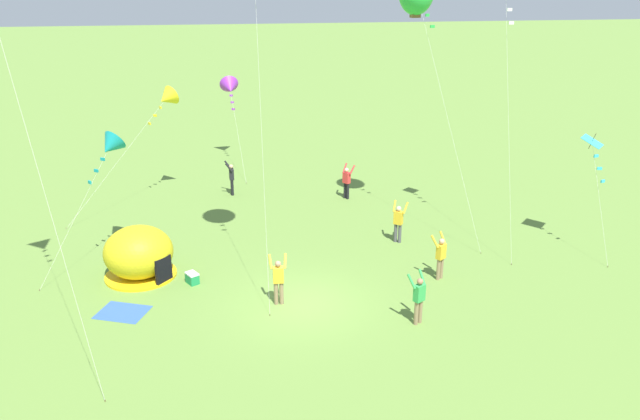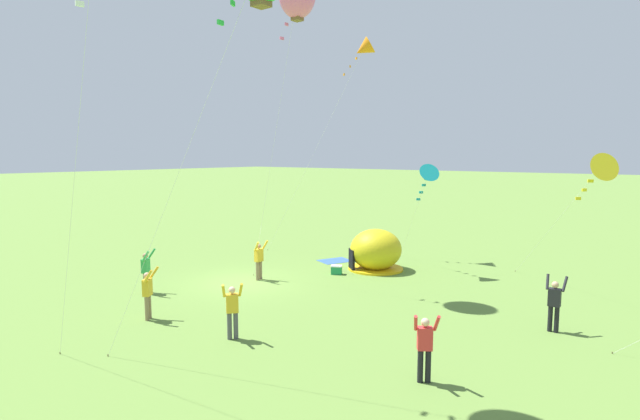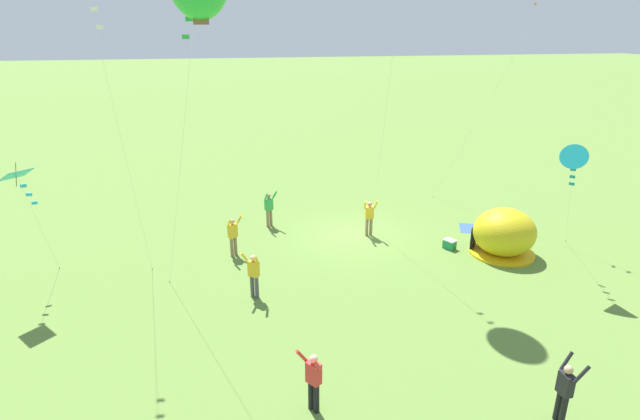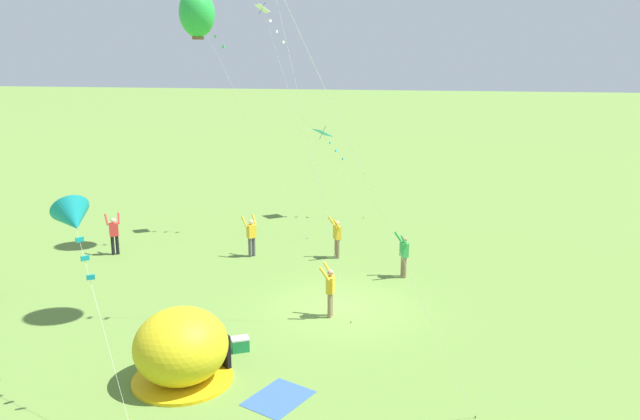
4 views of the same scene
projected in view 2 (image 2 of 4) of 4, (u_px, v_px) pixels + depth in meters
ground_plane at (244, 283)px, 23.00m from camera, size 300.00×300.00×0.00m
popup_tent at (376, 250)px, 25.49m from camera, size 2.81×2.81×2.10m
picnic_blanket at (335, 261)px, 27.68m from camera, size 2.07×1.86×0.01m
cooler_box at (337, 270)px, 24.60m from camera, size 0.58×0.64×0.44m
person_watching_sky at (425, 345)px, 12.85m from camera, size 0.67×0.72×1.89m
person_far_back at (259, 259)px, 23.42m from camera, size 0.68×0.49×1.89m
person_with_toddler at (554, 303)px, 16.54m from camera, size 0.48×0.68×1.89m
person_strolling at (148, 292)px, 17.78m from camera, size 0.72×0.67×1.89m
person_arms_raised at (232, 309)px, 15.88m from camera, size 0.72×0.68×1.89m
person_flying_kite at (146, 270)px, 21.21m from camera, size 0.72×0.65×1.89m
kite_yellow at (598, 170)px, 18.16m from camera, size 5.67×4.94×5.95m
kite_orange at (364, 49)px, 28.53m from camera, size 3.63×5.90×12.57m
kite_teal at (427, 177)px, 24.41m from camera, size 3.54×3.68×5.43m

